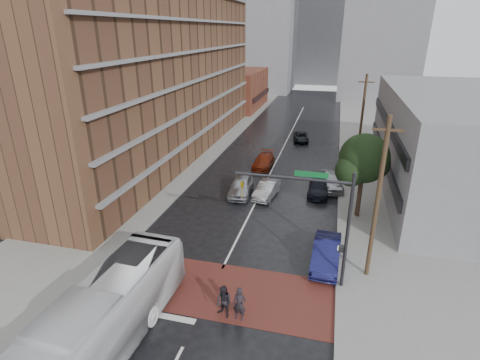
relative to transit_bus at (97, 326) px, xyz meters
The scene contains 24 objects.
ground 6.61m from the transit_bus, 57.05° to the left, with size 160.00×160.00×0.00m, color black.
crosswalk 7.02m from the transit_bus, 59.34° to the left, with size 14.00×5.00×0.02m, color maroon.
sidewalk_west 31.44m from the transit_bus, 104.82° to the left, with size 9.00×90.00×0.15m, color gray.
sidewalk_east 33.88m from the transit_bus, 63.75° to the left, with size 9.00×90.00×0.15m, color gray.
apartment_block 33.51m from the transit_bus, 109.74° to the left, with size 10.00×44.00×28.00m, color brown.
storefront_west 59.99m from the transit_bus, 98.18° to the left, with size 8.00×16.00×7.00m, color brown.
building_east 32.39m from the transit_bus, 51.77° to the left, with size 11.00×26.00×9.00m, color gray.
distant_tower_west 85.22m from the transit_bus, 97.20° to the left, with size 18.00×16.00×32.00m, color gray.
distant_tower_east 80.95m from the transit_bus, 77.27° to the left, with size 16.00×14.00×36.00m, color gray.
distant_tower_center 100.93m from the transit_bus, 88.02° to the left, with size 12.00×10.00×24.00m, color gray.
street_tree 21.33m from the transit_bus, 55.41° to the left, with size 4.20×4.10×6.90m.
signal_mast 12.55m from the transit_bus, 40.12° to the left, with size 6.50×0.30×7.20m.
utility_pole_near 15.80m from the transit_bus, 37.31° to the left, with size 1.60×0.26×10.00m.
utility_pole_far 31.99m from the transit_bus, 67.32° to the left, with size 1.60×0.26×10.00m.
transit_bus is the anchor object (origin of this frame).
pedestrian_a 6.86m from the transit_bus, 34.38° to the left, with size 0.69×0.45×1.90m, color black.
pedestrian_b 6.20m from the transit_bus, 38.79° to the left, with size 0.90×0.70×1.85m, color black.
car_travel_a 19.55m from the transit_bus, 84.83° to the left, with size 1.95×4.85×1.65m, color #A6A8AE.
car_travel_b 19.95m from the transit_bus, 77.88° to the left, with size 1.47×4.22×1.39m, color #B6B8BE.
car_travel_c 27.36m from the transit_bus, 85.03° to the left, with size 1.93×4.74×1.37m, color maroon.
suv_travel 39.03m from the transit_bus, 82.11° to the left, with size 1.92×4.16×1.16m, color black.
car_parked_near 14.03m from the transit_bus, 45.75° to the left, with size 1.68×4.82×1.59m, color #15164B.
car_parked_mid 23.07m from the transit_bus, 67.90° to the left, with size 1.86×4.58×1.33m, color black.
car_parked_far 24.85m from the transit_bus, 66.84° to the left, with size 1.86×4.63×1.58m, color #A6A8AD.
Camera 1 is at (6.00, -16.48, 14.07)m, focal length 28.00 mm.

